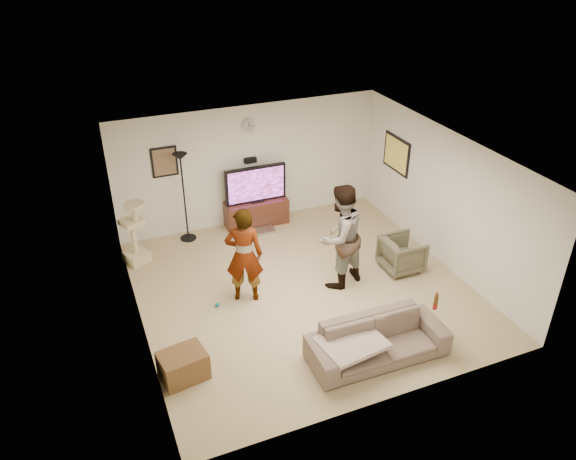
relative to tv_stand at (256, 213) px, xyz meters
name	(u,v)px	position (x,y,z in m)	size (l,w,h in m)	color
floor	(303,289)	(-0.03, -2.50, -0.28)	(5.50, 5.50, 0.02)	tan
ceiling	(305,154)	(-0.03, -2.50, 2.24)	(5.50, 5.50, 0.02)	white
wall_back	(250,165)	(-0.03, 0.25, 0.98)	(5.50, 0.04, 2.50)	silver
wall_front	(394,327)	(-0.03, -5.25, 0.98)	(5.50, 0.04, 2.50)	silver
wall_left	(133,261)	(-2.78, -2.50, 0.98)	(0.04, 5.50, 2.50)	silver
wall_right	(444,198)	(2.72, -2.50, 0.98)	(0.04, 5.50, 2.50)	silver
wall_clock	(249,125)	(-0.03, 0.22, 1.83)	(0.26, 0.26, 0.04)	silver
wall_speaker	(250,160)	(-0.03, 0.19, 1.11)	(0.25, 0.10, 0.10)	black
picture_back	(164,162)	(-1.73, 0.23, 1.33)	(0.42, 0.03, 0.52)	brown
picture_right	(396,154)	(2.70, -0.90, 1.23)	(0.03, 0.78, 0.62)	#FFD457
tv_stand	(256,213)	(0.00, 0.00, 0.00)	(1.31, 0.45, 0.54)	#3C1D13
console_box	(265,231)	(0.03, -0.40, -0.24)	(0.40, 0.30, 0.07)	#BEBEBE
tv	(256,184)	(0.00, 0.00, 0.65)	(1.28, 0.08, 0.76)	black
tv_screen	(256,185)	(0.00, -0.04, 0.65)	(1.18, 0.01, 0.67)	#B643DE
floor_lamp	(184,198)	(-1.48, -0.04, 0.64)	(0.32, 0.32, 1.82)	black
cat_tree	(133,233)	(-2.56, -0.51, 0.35)	(0.40, 0.40, 1.24)	#CCBE8E
person_left	(244,255)	(-1.04, -2.36, 0.58)	(0.62, 0.41, 1.70)	#9B9B9E
person_right	(340,237)	(0.61, -2.57, 0.67)	(0.92, 0.71, 1.89)	#2C6894
sofa	(378,341)	(0.28, -4.47, 0.03)	(2.05, 0.80, 0.60)	brown
throw_blanket	(352,343)	(-0.15, -4.47, 0.13)	(0.90, 0.70, 0.06)	#C5AD9D
beer_bottle	(436,302)	(1.22, -4.47, 0.45)	(0.06, 0.06, 0.25)	#502F10
armchair	(402,254)	(1.88, -2.61, 0.05)	(0.68, 0.70, 0.63)	#504E39
side_table	(183,365)	(-2.43, -3.80, -0.06)	(0.63, 0.47, 0.42)	brown
toy_ball	(217,305)	(-1.56, -2.43, -0.24)	(0.07, 0.07, 0.07)	#056984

